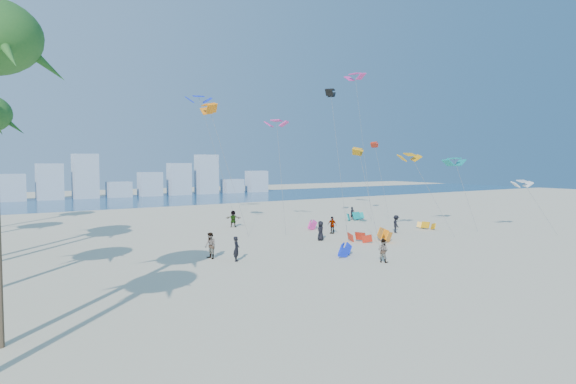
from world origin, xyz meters
TOP-DOWN VIEW (x-y plane):
  - ground at (0.00, 0.00)m, footprint 220.00×220.00m
  - ocean at (0.00, 72.00)m, footprint 220.00×220.00m
  - kitesurfer_near at (-4.03, 12.08)m, footprint 0.73×0.77m
  - kitesurfer_mid at (4.36, 6.02)m, footprint 0.86×0.97m
  - kitesurfers_far at (6.81, 20.11)m, footprint 25.68×16.33m
  - grounded_kites at (12.20, 17.20)m, footprint 19.19×18.64m
  - flying_kites at (13.87, 24.26)m, footprint 29.65×31.63m
  - distant_skyline at (-1.19, 82.00)m, footprint 85.00×3.00m

SIDE VIEW (x-z plane):
  - ground at x=0.00m, z-range 0.00..0.00m
  - ocean at x=0.00m, z-range 0.01..0.01m
  - grounded_kites at x=12.20m, z-range -0.07..0.96m
  - kitesurfer_mid at x=4.36m, z-range 0.00..1.66m
  - kitesurfer_near at x=-4.03m, z-range 0.00..1.78m
  - kitesurfers_far at x=6.81m, z-range -0.07..1.86m
  - distant_skyline at x=-1.19m, z-range -1.11..7.29m
  - flying_kites at x=13.87m, z-range 2.39..20.96m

